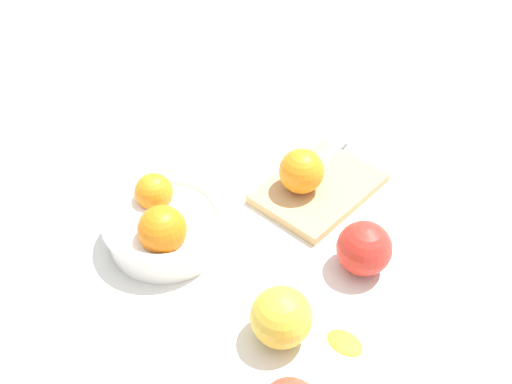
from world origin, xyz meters
The scene contains 8 objects.
ground_plane centered at (0.00, 0.00, 0.00)m, with size 2.40×2.40×0.00m, color silver.
bowl centered at (-0.15, 0.15, 0.04)m, with size 0.19×0.19×0.10m.
cutting_board centered at (0.10, 0.04, 0.01)m, with size 0.21×0.15×0.02m, color tan.
orange_on_board centered at (0.07, 0.06, 0.06)m, with size 0.08×0.08×0.08m, color orange.
knife centered at (0.16, 0.07, 0.02)m, with size 0.16×0.03×0.01m.
apple_front_center centered at (0.01, -0.11, 0.04)m, with size 0.08×0.08×0.08m, color red.
apple_front_left_2 centered at (-0.16, -0.10, 0.04)m, with size 0.08×0.08×0.08m, color gold.
citrus_peel centered at (-0.12, -0.17, 0.00)m, with size 0.05×0.04×0.01m, color orange.
Camera 1 is at (-0.51, -0.36, 0.66)m, focal length 39.74 mm.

